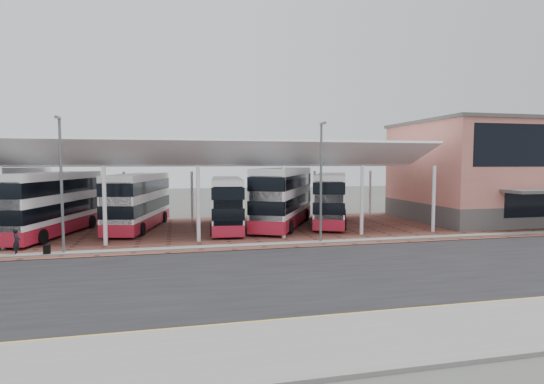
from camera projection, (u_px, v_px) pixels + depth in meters
The scene contains 18 objects.
ground at pixel (324, 267), 22.05m from camera, with size 140.00×140.00×0.00m, color #454742.
road at pixel (331, 272), 21.07m from camera, with size 120.00×14.00×0.02m, color black.
forecourt at pixel (293, 228), 35.13m from camera, with size 72.00×16.00×0.06m, color brown.
sidewalk at pixel (423, 334), 13.29m from camera, with size 120.00×4.00×0.14m, color slate.
north_kerb at pixel (292, 244), 28.07m from camera, with size 120.00×0.80×0.14m, color slate.
yellow_line_near at pixel (391, 313), 15.24m from camera, with size 120.00×0.12×0.01m, color gold.
yellow_line_far at pixel (387, 310), 15.53m from camera, with size 120.00×0.12×0.01m, color gold.
canopy at pixel (194, 158), 33.86m from camera, with size 37.00×11.63×7.07m.
terminal at pixel (503, 171), 40.38m from camera, with size 18.40×14.40×9.25m.
lamp_west at pixel (61, 181), 24.73m from camera, with size 0.16×0.90×8.07m.
lamp_east at pixel (321, 179), 28.29m from camera, with size 0.16×0.90×8.07m.
bus_1 at pixel (52, 204), 31.26m from camera, with size 5.31×11.58×4.65m.
bus_2 at pixel (139, 201), 34.43m from camera, with size 4.68×11.11×4.46m.
bus_3 at pixel (227, 204), 34.19m from camera, with size 3.27×10.19×4.13m.
bus_4 at pixel (284, 197), 35.83m from camera, with size 7.84×11.86×4.91m.
bus_5 at pixel (331, 199), 37.14m from camera, with size 6.32×10.77×4.39m.
pedestrian at pixel (17, 242), 24.56m from camera, with size 0.58×0.38×1.58m, color black.
suitcase at pixel (47, 250), 24.56m from camera, with size 0.35×0.25×0.60m, color black.
Camera 1 is at (-7.51, -20.56, 5.44)m, focal length 28.00 mm.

